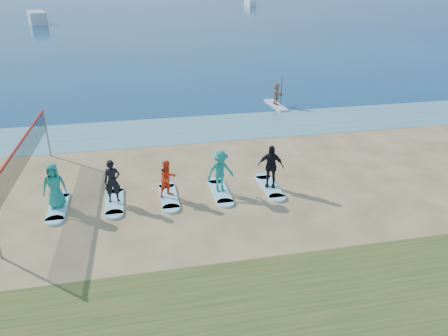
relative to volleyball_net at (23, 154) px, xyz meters
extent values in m
plane|color=tan|center=(7.97, -3.29, -1.90)|extent=(600.00, 600.00, 0.00)
plane|color=teal|center=(7.97, 7.21, -1.90)|extent=(600.00, 600.00, 0.00)
plane|color=navy|center=(7.97, 156.71, -1.90)|extent=(600.00, 600.00, 0.00)
cylinder|color=gray|center=(0.15, 4.50, -0.65)|extent=(0.09, 0.09, 2.50)
cube|color=black|center=(0.00, 0.00, 0.00)|extent=(0.32, 9.00, 1.00)
cube|color=red|center=(0.00, 0.00, 0.52)|extent=(0.35, 9.00, 0.10)
cube|color=silver|center=(14.47, 10.99, -1.84)|extent=(0.89, 3.04, 0.12)
imported|color=tan|center=(14.47, 10.99, -1.03)|extent=(0.61, 1.45, 1.52)
cube|color=silver|center=(-11.80, 73.96, -1.90)|extent=(4.83, 9.01, 2.24)
cube|color=silver|center=(40.59, 114.37, -1.90)|extent=(1.92, 6.50, 1.80)
cube|color=#A4F2FF|center=(1.25, -1.38, -1.86)|extent=(0.70, 2.20, 0.09)
imported|color=teal|center=(1.25, -1.38, -0.90)|extent=(0.93, 0.63, 1.84)
cube|color=#A4F2FF|center=(3.46, -1.38, -1.86)|extent=(0.70, 2.20, 0.09)
imported|color=black|center=(3.46, -1.38, -0.92)|extent=(0.66, 0.44, 1.78)
cube|color=#A4F2FF|center=(5.67, -1.38, -1.86)|extent=(0.70, 2.20, 0.09)
imported|color=#F43F19|center=(5.67, -1.38, -1.02)|extent=(0.95, 0.86, 1.58)
cube|color=#A4F2FF|center=(7.89, -1.38, -1.86)|extent=(0.70, 2.20, 0.09)
imported|color=teal|center=(7.89, -1.38, -0.90)|extent=(1.28, 0.88, 1.83)
cube|color=#A4F2FF|center=(10.10, -1.38, -1.86)|extent=(0.70, 2.20, 0.09)
imported|color=black|center=(10.10, -1.38, -0.87)|extent=(1.20, 0.85, 1.89)
camera|label=1|loc=(4.56, -17.74, 6.68)|focal=35.00mm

